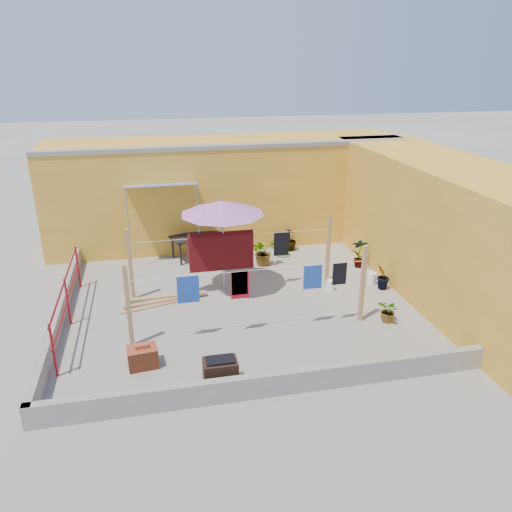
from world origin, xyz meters
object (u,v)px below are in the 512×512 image
(brazier, at_px, (221,372))
(water_jug_b, at_px, (330,285))
(brick_stack, at_px, (143,357))
(white_basin, at_px, (263,380))
(water_jug_a, at_px, (372,278))
(outdoor_table, at_px, (197,237))
(green_hose, at_px, (283,254))
(patio_umbrella, at_px, (222,208))
(plant_back_a, at_px, (264,251))

(brazier, height_order, water_jug_b, brazier)
(brick_stack, relative_size, water_jug_b, 1.86)
(white_basin, height_order, water_jug_a, water_jug_a)
(white_basin, bearing_deg, brazier, 173.03)
(outdoor_table, height_order, water_jug_b, outdoor_table)
(brick_stack, distance_m, green_hose, 6.53)
(patio_umbrella, relative_size, water_jug_a, 6.76)
(patio_umbrella, height_order, brick_stack, patio_umbrella)
(outdoor_table, distance_m, white_basin, 6.45)
(white_basin, relative_size, green_hose, 1.02)
(outdoor_table, distance_m, brazier, 6.32)
(brick_stack, height_order, brazier, brazier)
(brick_stack, relative_size, white_basin, 1.29)
(patio_umbrella, bearing_deg, water_jug_a, -6.08)
(green_hose, xyz_separation_m, plant_back_a, (-0.74, -0.57, 0.37))
(water_jug_b, distance_m, green_hose, 2.67)
(outdoor_table, relative_size, white_basin, 3.55)
(plant_back_a, bearing_deg, water_jug_b, -58.02)
(brick_stack, bearing_deg, outdoor_table, 73.33)
(green_hose, bearing_deg, water_jug_b, -78.40)
(brick_stack, bearing_deg, brazier, -33.30)
(brick_stack, height_order, white_basin, brick_stack)
(green_hose, bearing_deg, outdoor_table, 171.75)
(water_jug_b, relative_size, plant_back_a, 0.41)
(patio_umbrella, xyz_separation_m, brazier, (-0.67, -3.86, -1.92))
(outdoor_table, bearing_deg, water_jug_a, -33.87)
(brick_stack, xyz_separation_m, brazier, (1.37, -0.90, 0.06))
(brazier, xyz_separation_m, plant_back_a, (2.04, 5.37, 0.13))
(outdoor_table, xyz_separation_m, green_hose, (2.52, -0.37, -0.60))
(outdoor_table, distance_m, water_jug_b, 4.30)
(outdoor_table, xyz_separation_m, white_basin, (0.51, -6.40, -0.59))
(brick_stack, xyz_separation_m, water_jug_a, (5.87, 2.56, -0.05))
(water_jug_b, bearing_deg, patio_umbrella, 168.54)
(white_basin, distance_m, green_hose, 6.36)
(water_jug_a, xyz_separation_m, green_hose, (-1.73, 2.49, -0.13))
(brazier, relative_size, green_hose, 1.35)
(plant_back_a, bearing_deg, brazier, -110.78)
(brick_stack, height_order, plant_back_a, plant_back_a)
(water_jug_b, xyz_separation_m, green_hose, (-0.54, 2.61, -0.11))
(plant_back_a, bearing_deg, green_hose, 37.88)
(water_jug_a, xyz_separation_m, water_jug_b, (-1.19, -0.13, -0.02))
(white_basin, distance_m, water_jug_a, 5.16)
(patio_umbrella, distance_m, outdoor_table, 2.93)
(outdoor_table, distance_m, green_hose, 2.62)
(green_hose, height_order, plant_back_a, plant_back_a)
(white_basin, relative_size, water_jug_a, 1.29)
(outdoor_table, xyz_separation_m, water_jug_a, (4.25, -2.85, -0.47))
(patio_umbrella, xyz_separation_m, water_jug_a, (3.83, -0.41, -2.03))
(brick_stack, relative_size, water_jug_a, 1.66)
(water_jug_a, bearing_deg, outdoor_table, 146.13)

